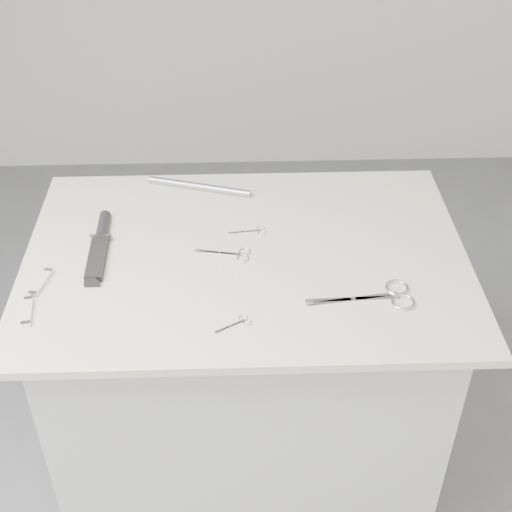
{
  "coord_description": "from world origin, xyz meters",
  "views": [
    {
      "loc": [
        -0.02,
        -1.28,
        1.9
      ],
      "look_at": [
        0.02,
        -0.01,
        0.92
      ],
      "focal_mm": 50.0,
      "sensor_mm": 36.0,
      "label": 1
    }
  ],
  "objects_px": {
    "large_shears": "(383,296)",
    "embroidery_scissors_a": "(234,254)",
    "embroidery_scissors_b": "(253,231)",
    "plinth": "(247,394)",
    "tiny_scissors": "(237,324)",
    "metal_rail": "(199,186)",
    "pocket_knife_a": "(41,283)",
    "pocket_knife_b": "(27,312)",
    "sheathed_knife": "(100,243)"
  },
  "relations": [
    {
      "from": "embroidery_scissors_b",
      "to": "pocket_knife_b",
      "type": "distance_m",
      "value": 0.54
    },
    {
      "from": "embroidery_scissors_a",
      "to": "embroidery_scissors_b",
      "type": "distance_m",
      "value": 0.1
    },
    {
      "from": "embroidery_scissors_b",
      "to": "plinth",
      "type": "bearing_deg",
      "value": -109.16
    },
    {
      "from": "plinth",
      "to": "tiny_scissors",
      "type": "relative_size",
      "value": 11.7
    },
    {
      "from": "pocket_knife_b",
      "to": "embroidery_scissors_b",
      "type": "bearing_deg",
      "value": -67.65
    },
    {
      "from": "sheathed_knife",
      "to": "embroidery_scissors_b",
      "type": "bearing_deg",
      "value": -84.0
    },
    {
      "from": "large_shears",
      "to": "tiny_scissors",
      "type": "height_order",
      "value": "large_shears"
    },
    {
      "from": "sheathed_knife",
      "to": "metal_rail",
      "type": "height_order",
      "value": "sheathed_knife"
    },
    {
      "from": "plinth",
      "to": "tiny_scissors",
      "type": "bearing_deg",
      "value": -95.63
    },
    {
      "from": "sheathed_knife",
      "to": "pocket_knife_b",
      "type": "relative_size",
      "value": 2.84
    },
    {
      "from": "large_shears",
      "to": "embroidery_scissors_a",
      "type": "height_order",
      "value": "large_shears"
    },
    {
      "from": "pocket_knife_b",
      "to": "embroidery_scissors_a",
      "type": "bearing_deg",
      "value": -74.2
    },
    {
      "from": "embroidery_scissors_a",
      "to": "pocket_knife_b",
      "type": "bearing_deg",
      "value": -146.04
    },
    {
      "from": "sheathed_knife",
      "to": "pocket_knife_b",
      "type": "height_order",
      "value": "sheathed_knife"
    },
    {
      "from": "large_shears",
      "to": "pocket_knife_a",
      "type": "relative_size",
      "value": 2.52
    },
    {
      "from": "tiny_scissors",
      "to": "embroidery_scissors_a",
      "type": "bearing_deg",
      "value": 61.19
    },
    {
      "from": "sheathed_knife",
      "to": "metal_rail",
      "type": "bearing_deg",
      "value": -44.39
    },
    {
      "from": "large_shears",
      "to": "embroidery_scissors_b",
      "type": "distance_m",
      "value": 0.36
    },
    {
      "from": "metal_rail",
      "to": "sheathed_knife",
      "type": "bearing_deg",
      "value": -133.06
    },
    {
      "from": "embroidery_scissors_b",
      "to": "pocket_knife_b",
      "type": "xyz_separation_m",
      "value": [
        -0.47,
        -0.27,
        0.0
      ]
    },
    {
      "from": "pocket_knife_a",
      "to": "pocket_knife_b",
      "type": "bearing_deg",
      "value": -172.54
    },
    {
      "from": "large_shears",
      "to": "tiny_scissors",
      "type": "distance_m",
      "value": 0.32
    },
    {
      "from": "plinth",
      "to": "pocket_knife_a",
      "type": "bearing_deg",
      "value": -168.11
    },
    {
      "from": "embroidery_scissors_b",
      "to": "sheathed_knife",
      "type": "bearing_deg",
      "value": -179.73
    },
    {
      "from": "large_shears",
      "to": "pocket_knife_b",
      "type": "relative_size",
      "value": 2.59
    },
    {
      "from": "tiny_scissors",
      "to": "sheathed_knife",
      "type": "relative_size",
      "value": 0.31
    },
    {
      "from": "metal_rail",
      "to": "embroidery_scissors_b",
      "type": "bearing_deg",
      "value": -55.14
    },
    {
      "from": "large_shears",
      "to": "embroidery_scissors_b",
      "type": "relative_size",
      "value": 2.59
    },
    {
      "from": "plinth",
      "to": "metal_rail",
      "type": "xyz_separation_m",
      "value": [
        -0.11,
        0.28,
        0.48
      ]
    },
    {
      "from": "plinth",
      "to": "large_shears",
      "type": "height_order",
      "value": "large_shears"
    },
    {
      "from": "pocket_knife_b",
      "to": "metal_rail",
      "type": "bearing_deg",
      "value": -43.82
    },
    {
      "from": "large_shears",
      "to": "embroidery_scissors_b",
      "type": "bearing_deg",
      "value": 132.18
    },
    {
      "from": "embroidery_scissors_b",
      "to": "pocket_knife_a",
      "type": "xyz_separation_m",
      "value": [
        -0.46,
        -0.18,
        0.0
      ]
    },
    {
      "from": "plinth",
      "to": "embroidery_scissors_b",
      "type": "xyz_separation_m",
      "value": [
        0.02,
        0.09,
        0.47
      ]
    },
    {
      "from": "sheathed_knife",
      "to": "pocket_knife_b",
      "type": "distance_m",
      "value": 0.25
    },
    {
      "from": "embroidery_scissors_b",
      "to": "tiny_scissors",
      "type": "height_order",
      "value": "same"
    },
    {
      "from": "tiny_scissors",
      "to": "sheathed_knife",
      "type": "xyz_separation_m",
      "value": [
        -0.31,
        0.27,
        0.01
      ]
    },
    {
      "from": "plinth",
      "to": "sheathed_knife",
      "type": "bearing_deg",
      "value": 172.95
    },
    {
      "from": "embroidery_scissors_b",
      "to": "metal_rail",
      "type": "relative_size",
      "value": 0.32
    },
    {
      "from": "embroidery_scissors_b",
      "to": "metal_rail",
      "type": "xyz_separation_m",
      "value": [
        -0.13,
        0.19,
        0.01
      ]
    },
    {
      "from": "sheathed_knife",
      "to": "large_shears",
      "type": "bearing_deg",
      "value": -109.32
    },
    {
      "from": "embroidery_scissors_a",
      "to": "tiny_scissors",
      "type": "xyz_separation_m",
      "value": [
        0.01,
        -0.23,
        -0.0
      ]
    },
    {
      "from": "large_shears",
      "to": "pocket_knife_b",
      "type": "distance_m",
      "value": 0.73
    },
    {
      "from": "tiny_scissors",
      "to": "sheathed_knife",
      "type": "height_order",
      "value": "sheathed_knife"
    },
    {
      "from": "embroidery_scissors_a",
      "to": "pocket_knife_b",
      "type": "xyz_separation_m",
      "value": [
        -0.42,
        -0.18,
        0.0
      ]
    },
    {
      "from": "large_shears",
      "to": "metal_rail",
      "type": "relative_size",
      "value": 0.83
    },
    {
      "from": "plinth",
      "to": "pocket_knife_b",
      "type": "bearing_deg",
      "value": -157.64
    },
    {
      "from": "metal_rail",
      "to": "pocket_knife_a",
      "type": "bearing_deg",
      "value": -131.52
    },
    {
      "from": "tiny_scissors",
      "to": "embroidery_scissors_b",
      "type": "bearing_deg",
      "value": 52.47
    },
    {
      "from": "tiny_scissors",
      "to": "metal_rail",
      "type": "bearing_deg",
      "value": 70.07
    }
  ]
}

